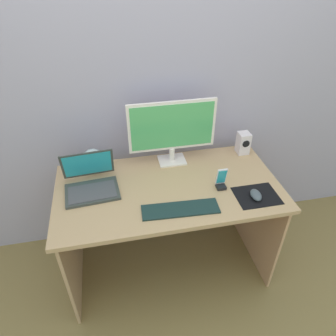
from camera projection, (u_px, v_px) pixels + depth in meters
ground_plane at (168, 263)px, 2.31m from camera, size 8.00×8.00×0.00m
wall_back at (154, 80)px, 1.93m from camera, size 6.00×0.04×2.50m
desk at (168, 205)px, 1.96m from camera, size 1.36×0.71×0.74m
monitor at (172, 129)px, 1.95m from camera, size 0.56×0.14×0.43m
speaker_right at (243, 143)px, 2.13m from camera, size 0.08×0.09×0.15m
laptop at (91, 182)px, 1.83m from camera, size 0.33×0.30×0.22m
fishbowl at (93, 160)px, 1.98m from camera, size 0.15×0.15×0.15m
keyboard_external at (180, 209)px, 1.70m from camera, size 0.44×0.14×0.01m
mousepad at (257, 196)px, 1.80m from camera, size 0.25×0.20×0.00m
mouse at (256, 195)px, 1.77m from camera, size 0.07×0.11×0.04m
phone_in_dock at (221, 181)px, 1.83m from camera, size 0.06×0.05×0.14m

